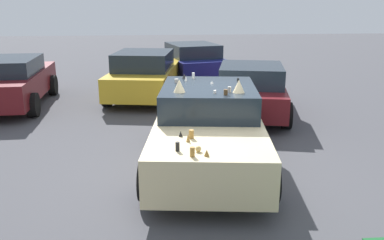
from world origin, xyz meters
The scene contains 6 objects.
ground_plane centered at (0.00, 0.00, 0.00)m, with size 60.00×60.00×0.00m, color #47474C.
art_car_decorated centered at (0.06, -0.01, 0.74)m, with size 4.61×2.52×1.68m.
parked_sedan_far_right centered at (5.75, 1.23, 0.74)m, with size 4.56×2.56×1.48m.
parked_sedan_near_left centered at (3.44, -1.59, 0.70)m, with size 4.20×2.59×1.38m.
parked_sedan_near_right centered at (8.53, -0.43, 0.72)m, with size 4.34×2.71×1.42m.
parked_sedan_far_left centered at (5.00, 5.14, 0.73)m, with size 4.34×2.21×1.42m.
Camera 1 is at (-7.00, 0.95, 2.97)m, focal length 38.05 mm.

